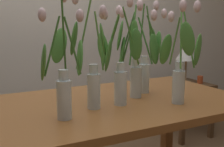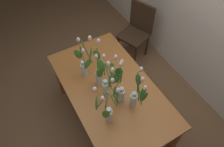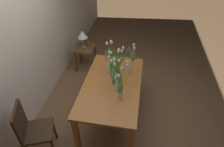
{
  "view_description": "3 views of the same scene",
  "coord_description": "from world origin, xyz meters",
  "px_view_note": "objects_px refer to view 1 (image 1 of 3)",
  "views": [
    {
      "loc": [
        -0.73,
        -1.45,
        1.19
      ],
      "look_at": [
        0.07,
        0.07,
        0.88
      ],
      "focal_mm": 48.35,
      "sensor_mm": 36.0,
      "label": 1
    },
    {
      "loc": [
        1.17,
        -0.65,
        2.67
      ],
      "look_at": [
        -0.03,
        0.04,
        0.93
      ],
      "focal_mm": 34.09,
      "sensor_mm": 36.0,
      "label": 2
    },
    {
      "loc": [
        -2.28,
        -0.4,
        2.74
      ],
      "look_at": [
        -0.03,
        -0.01,
        0.96
      ],
      "focal_mm": 30.95,
      "sensor_mm": 36.0,
      "label": 3
    }
  ],
  "objects_px": {
    "table_lamp": "(186,53)",
    "pillar_candle": "(200,80)",
    "tulip_vase_1": "(63,76)",
    "side_table": "(185,95)",
    "tulip_vase_3": "(134,60)",
    "tulip_vase_0": "(93,73)",
    "dining_table": "(106,118)",
    "tulip_vase_5": "(180,66)",
    "tulip_vase_2": "(118,65)",
    "tulip_vase_4": "(146,58)"
  },
  "relations": [
    {
      "from": "tulip_vase_4",
      "to": "side_table",
      "type": "xyz_separation_m",
      "value": [
        1.01,
        0.76,
        -0.52
      ]
    },
    {
      "from": "tulip_vase_3",
      "to": "tulip_vase_5",
      "type": "height_order",
      "value": "tulip_vase_3"
    },
    {
      "from": "tulip_vase_1",
      "to": "tulip_vase_0",
      "type": "bearing_deg",
      "value": 22.94
    },
    {
      "from": "tulip_vase_0",
      "to": "tulip_vase_1",
      "type": "bearing_deg",
      "value": -157.06
    },
    {
      "from": "table_lamp",
      "to": "pillar_candle",
      "type": "bearing_deg",
      "value": -32.37
    },
    {
      "from": "tulip_vase_1",
      "to": "tulip_vase_4",
      "type": "height_order",
      "value": "tulip_vase_1"
    },
    {
      "from": "tulip_vase_3",
      "to": "tulip_vase_4",
      "type": "height_order",
      "value": "tulip_vase_4"
    },
    {
      "from": "tulip_vase_5",
      "to": "pillar_candle",
      "type": "bearing_deg",
      "value": 41.8
    },
    {
      "from": "table_lamp",
      "to": "tulip_vase_2",
      "type": "bearing_deg",
      "value": -144.2
    },
    {
      "from": "tulip_vase_2",
      "to": "pillar_candle",
      "type": "height_order",
      "value": "tulip_vase_2"
    },
    {
      "from": "tulip_vase_5",
      "to": "tulip_vase_2",
      "type": "bearing_deg",
      "value": 152.52
    },
    {
      "from": "tulip_vase_0",
      "to": "tulip_vase_3",
      "type": "bearing_deg",
      "value": 13.53
    },
    {
      "from": "tulip_vase_1",
      "to": "pillar_candle",
      "type": "distance_m",
      "value": 2.04
    },
    {
      "from": "tulip_vase_0",
      "to": "side_table",
      "type": "height_order",
      "value": "tulip_vase_0"
    },
    {
      "from": "tulip_vase_0",
      "to": "side_table",
      "type": "distance_m",
      "value": 1.8
    },
    {
      "from": "dining_table",
      "to": "tulip_vase_3",
      "type": "distance_m",
      "value": 0.36
    },
    {
      "from": "dining_table",
      "to": "tulip_vase_2",
      "type": "relative_size",
      "value": 2.88
    },
    {
      "from": "dining_table",
      "to": "tulip_vase_2",
      "type": "bearing_deg",
      "value": -57.41
    },
    {
      "from": "table_lamp",
      "to": "pillar_candle",
      "type": "height_order",
      "value": "table_lamp"
    },
    {
      "from": "pillar_candle",
      "to": "tulip_vase_5",
      "type": "bearing_deg",
      "value": -138.2
    },
    {
      "from": "dining_table",
      "to": "tulip_vase_4",
      "type": "relative_size",
      "value": 2.78
    },
    {
      "from": "tulip_vase_4",
      "to": "tulip_vase_5",
      "type": "distance_m",
      "value": 0.32
    },
    {
      "from": "tulip_vase_3",
      "to": "tulip_vase_1",
      "type": "bearing_deg",
      "value": -162.7
    },
    {
      "from": "tulip_vase_1",
      "to": "tulip_vase_3",
      "type": "bearing_deg",
      "value": 17.3
    },
    {
      "from": "tulip_vase_5",
      "to": "side_table",
      "type": "relative_size",
      "value": 0.99
    },
    {
      "from": "dining_table",
      "to": "tulip_vase_3",
      "type": "height_order",
      "value": "tulip_vase_3"
    },
    {
      "from": "dining_table",
      "to": "side_table",
      "type": "relative_size",
      "value": 2.91
    },
    {
      "from": "pillar_candle",
      "to": "tulip_vase_4",
      "type": "bearing_deg",
      "value": -148.43
    },
    {
      "from": "tulip_vase_0",
      "to": "tulip_vase_4",
      "type": "bearing_deg",
      "value": 21.78
    },
    {
      "from": "tulip_vase_3",
      "to": "tulip_vase_5",
      "type": "bearing_deg",
      "value": -52.18
    },
    {
      "from": "pillar_candle",
      "to": "tulip_vase_3",
      "type": "bearing_deg",
      "value": -148.04
    },
    {
      "from": "tulip_vase_1",
      "to": "tulip_vase_5",
      "type": "relative_size",
      "value": 1.08
    },
    {
      "from": "dining_table",
      "to": "table_lamp",
      "type": "relative_size",
      "value": 4.02
    },
    {
      "from": "dining_table",
      "to": "tulip_vase_5",
      "type": "distance_m",
      "value": 0.5
    },
    {
      "from": "tulip_vase_3",
      "to": "tulip_vase_0",
      "type": "bearing_deg",
      "value": -166.47
    },
    {
      "from": "tulip_vase_3",
      "to": "pillar_candle",
      "type": "relative_size",
      "value": 7.64
    },
    {
      "from": "tulip_vase_0",
      "to": "tulip_vase_5",
      "type": "xyz_separation_m",
      "value": [
        0.45,
        -0.14,
        0.02
      ]
    },
    {
      "from": "tulip_vase_3",
      "to": "table_lamp",
      "type": "relative_size",
      "value": 1.44
    },
    {
      "from": "tulip_vase_5",
      "to": "table_lamp",
      "type": "xyz_separation_m",
      "value": [
        1.01,
        1.1,
        -0.09
      ]
    },
    {
      "from": "tulip_vase_1",
      "to": "table_lamp",
      "type": "xyz_separation_m",
      "value": [
        1.64,
        1.04,
        -0.08
      ]
    },
    {
      "from": "tulip_vase_1",
      "to": "side_table",
      "type": "xyz_separation_m",
      "value": [
        1.64,
        1.02,
        -0.51
      ]
    },
    {
      "from": "tulip_vase_2",
      "to": "pillar_candle",
      "type": "bearing_deg",
      "value": 31.05
    },
    {
      "from": "tulip_vase_0",
      "to": "tulip_vase_5",
      "type": "bearing_deg",
      "value": -17.06
    },
    {
      "from": "side_table",
      "to": "tulip_vase_3",
      "type": "bearing_deg",
      "value": -143.23
    },
    {
      "from": "pillar_candle",
      "to": "dining_table",
      "type": "bearing_deg",
      "value": -151.38
    },
    {
      "from": "dining_table",
      "to": "tulip_vase_1",
      "type": "height_order",
      "value": "tulip_vase_1"
    },
    {
      "from": "tulip_vase_2",
      "to": "table_lamp",
      "type": "relative_size",
      "value": 1.4
    },
    {
      "from": "tulip_vase_2",
      "to": "tulip_vase_4",
      "type": "height_order",
      "value": "tulip_vase_4"
    },
    {
      "from": "tulip_vase_3",
      "to": "tulip_vase_5",
      "type": "relative_size",
      "value": 1.05
    },
    {
      "from": "dining_table",
      "to": "tulip_vase_0",
      "type": "relative_size",
      "value": 2.74
    }
  ]
}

